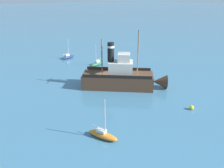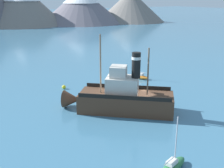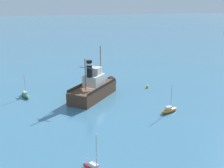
{
  "view_description": "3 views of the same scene",
  "coord_description": "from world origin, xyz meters",
  "views": [
    {
      "loc": [
        21.56,
        31.59,
        15.69
      ],
      "look_at": [
        1.15,
        3.56,
        1.98
      ],
      "focal_mm": 38.0,
      "sensor_mm": 36.0,
      "label": 1
    },
    {
      "loc": [
        -21.17,
        -26.73,
        14.31
      ],
      "look_at": [
        -2.1,
        4.12,
        2.97
      ],
      "focal_mm": 45.0,
      "sensor_mm": 36.0,
      "label": 2
    },
    {
      "loc": [
        49.71,
        -9.02,
        18.73
      ],
      "look_at": [
        0.6,
        4.43,
        3.29
      ],
      "focal_mm": 45.0,
      "sensor_mm": 36.0,
      "label": 3
    }
  ],
  "objects": [
    {
      "name": "sailboat_green",
      "position": [
        -5.78,
        -11.73,
        0.43
      ],
      "size": [
        3.95,
        2.19,
        4.9
      ],
      "color": "#286B3D",
      "rests_on": "ground"
    },
    {
      "name": "ground_plane",
      "position": [
        0.0,
        0.0,
        0.0
      ],
      "size": [
        600.0,
        600.0,
        0.0
      ],
      "primitive_type": "plane",
      "color": "teal"
    },
    {
      "name": "old_tugboat",
      "position": [
        -2.26,
        1.6,
        1.83
      ],
      "size": [
        13.08,
        12.0,
        9.9
      ],
      "color": "#4C3323",
      "rests_on": "ground"
    },
    {
      "name": "sailboat_orange",
      "position": [
        8.91,
        12.43,
        0.43
      ],
      "size": [
        2.45,
        3.93,
        4.9
      ],
      "color": "orange",
      "rests_on": "ground"
    },
    {
      "name": "mooring_buoy",
      "position": [
        -5.1,
        14.09,
        0.31
      ],
      "size": [
        0.63,
        0.63,
        0.63
      ],
      "primitive_type": "sphere",
      "color": "yellow",
      "rests_on": "ground"
    }
  ]
}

